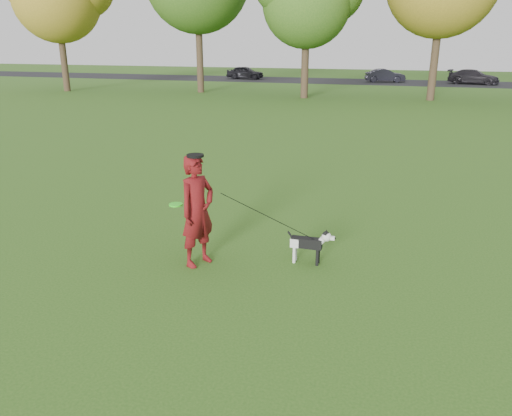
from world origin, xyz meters
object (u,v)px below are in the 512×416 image
(dog, at_px, (310,242))
(car_right, at_px, (473,77))
(man, at_px, (197,211))
(car_left, at_px, (245,72))
(car_mid, at_px, (385,75))

(dog, xyz_separation_m, car_right, (6.77, 39.88, 0.23))
(man, bearing_deg, dog, -49.09)
(dog, bearing_deg, car_left, 109.20)
(dog, height_order, car_left, car_left)
(car_left, distance_m, car_mid, 13.24)
(man, height_order, dog, man)
(car_mid, distance_m, car_right, 7.41)
(man, relative_size, car_left, 0.54)
(dog, height_order, car_mid, car_mid)
(car_left, relative_size, car_right, 0.85)
(car_left, bearing_deg, dog, -159.79)
(man, distance_m, car_right, 41.34)
(dog, bearing_deg, car_right, 80.37)
(car_left, height_order, car_mid, car_left)
(car_left, xyz_separation_m, car_mid, (13.24, 0.00, -0.03))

